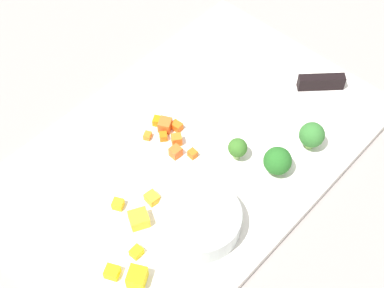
% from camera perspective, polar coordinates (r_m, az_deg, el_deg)
% --- Properties ---
extents(ground_plane, '(4.00, 4.00, 0.00)m').
position_cam_1_polar(ground_plane, '(0.76, 0.00, -1.00)').
color(ground_plane, gray).
extents(cutting_board, '(0.52, 0.34, 0.01)m').
position_cam_1_polar(cutting_board, '(0.75, 0.00, -0.73)').
color(cutting_board, white).
rests_on(cutting_board, ground_plane).
extents(prep_bowl, '(0.10, 0.10, 0.03)m').
position_cam_1_polar(prep_bowl, '(0.67, 0.76, -7.72)').
color(prep_bowl, '#B5BEBC').
rests_on(prep_bowl, cutting_board).
extents(chef_knife, '(0.21, 0.21, 0.02)m').
position_cam_1_polar(chef_knife, '(0.82, 9.69, 5.97)').
color(chef_knife, silver).
rests_on(chef_knife, cutting_board).
extents(carrot_dice_0, '(0.01, 0.02, 0.01)m').
position_cam_1_polar(carrot_dice_0, '(0.77, -1.56, 1.83)').
color(carrot_dice_0, orange).
rests_on(carrot_dice_0, cutting_board).
extents(carrot_dice_1, '(0.02, 0.01, 0.01)m').
position_cam_1_polar(carrot_dice_1, '(0.74, -1.68, -0.80)').
color(carrot_dice_1, orange).
rests_on(carrot_dice_1, cutting_board).
extents(carrot_dice_2, '(0.01, 0.01, 0.01)m').
position_cam_1_polar(carrot_dice_2, '(0.76, -2.93, 0.77)').
color(carrot_dice_2, orange).
rests_on(carrot_dice_2, cutting_board).
extents(carrot_dice_3, '(0.02, 0.02, 0.01)m').
position_cam_1_polar(carrot_dice_3, '(0.75, -1.57, 0.44)').
color(carrot_dice_3, orange).
rests_on(carrot_dice_3, cutting_board).
extents(carrot_dice_4, '(0.02, 0.02, 0.02)m').
position_cam_1_polar(carrot_dice_4, '(0.76, -2.98, 1.75)').
color(carrot_dice_4, orange).
rests_on(carrot_dice_4, cutting_board).
extents(carrot_dice_5, '(0.01, 0.01, 0.01)m').
position_cam_1_polar(carrot_dice_5, '(0.74, 0.06, -0.99)').
color(carrot_dice_5, orange).
rests_on(carrot_dice_5, cutting_board).
extents(carrot_dice_6, '(0.02, 0.02, 0.01)m').
position_cam_1_polar(carrot_dice_6, '(0.77, -3.52, 2.27)').
color(carrot_dice_6, orange).
rests_on(carrot_dice_6, cutting_board).
extents(carrot_dice_7, '(0.01, 0.01, 0.01)m').
position_cam_1_polar(carrot_dice_7, '(0.76, -4.54, 0.84)').
color(carrot_dice_7, orange).
rests_on(carrot_dice_7, cutting_board).
extents(pepper_dice_0, '(0.02, 0.02, 0.01)m').
position_cam_1_polar(pepper_dice_0, '(0.66, -8.11, -12.76)').
color(pepper_dice_0, yellow).
rests_on(pepper_dice_0, cutting_board).
extents(pepper_dice_1, '(0.03, 0.03, 0.02)m').
position_cam_1_polar(pepper_dice_1, '(0.68, -5.41, -7.60)').
color(pepper_dice_1, yellow).
rests_on(pepper_dice_1, cutting_board).
extents(pepper_dice_2, '(0.03, 0.03, 0.02)m').
position_cam_1_polar(pepper_dice_2, '(0.65, -5.60, -13.31)').
color(pepper_dice_2, yellow).
rests_on(pepper_dice_2, cutting_board).
extents(pepper_dice_3, '(0.02, 0.02, 0.01)m').
position_cam_1_polar(pepper_dice_3, '(0.70, -7.53, -6.07)').
color(pepper_dice_3, yellow).
rests_on(pepper_dice_3, cutting_board).
extents(pepper_dice_4, '(0.01, 0.01, 0.01)m').
position_cam_1_polar(pepper_dice_4, '(0.67, -5.66, -10.86)').
color(pepper_dice_4, yellow).
rests_on(pepper_dice_4, cutting_board).
extents(pepper_dice_5, '(0.02, 0.02, 0.01)m').
position_cam_1_polar(pepper_dice_5, '(0.70, -4.08, -5.49)').
color(pepper_dice_5, yellow).
rests_on(pepper_dice_5, cutting_board).
extents(broccoli_floret_0, '(0.04, 0.04, 0.04)m').
position_cam_1_polar(broccoli_floret_0, '(0.72, 8.68, -1.73)').
color(broccoli_floret_0, '#98B555').
rests_on(broccoli_floret_0, cutting_board).
extents(broccoli_floret_1, '(0.03, 0.03, 0.04)m').
position_cam_1_polar(broccoli_floret_1, '(0.75, 12.07, 0.88)').
color(broccoli_floret_1, '#91BE64').
rests_on(broccoli_floret_1, cutting_board).
extents(broccoli_floret_2, '(0.03, 0.03, 0.03)m').
position_cam_1_polar(broccoli_floret_2, '(0.73, 4.65, -0.42)').
color(broccoli_floret_2, '#8DB668').
rests_on(broccoli_floret_2, cutting_board).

